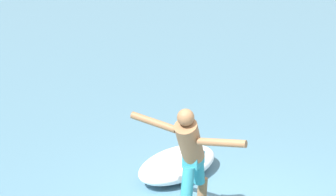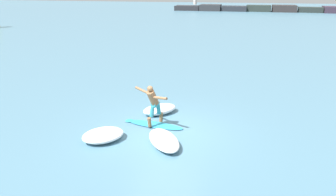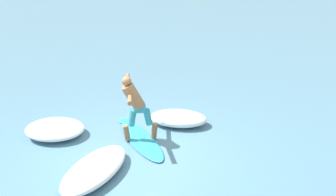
{
  "view_description": "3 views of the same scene",
  "coord_description": "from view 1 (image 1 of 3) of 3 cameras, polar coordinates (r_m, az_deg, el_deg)",
  "views": [
    {
      "loc": [
        -0.82,
        -5.93,
        3.84
      ],
      "look_at": [
        -0.79,
        1.84,
        1.15
      ],
      "focal_mm": 60.0,
      "sensor_mm": 36.0,
      "label": 1
    },
    {
      "loc": [
        2.7,
        -10.21,
        4.85
      ],
      "look_at": [
        -0.33,
        1.61,
        0.69
      ],
      "focal_mm": 35.0,
      "sensor_mm": 36.0,
      "label": 2
    },
    {
      "loc": [
        5.39,
        -2.78,
        3.82
      ],
      "look_at": [
        -0.77,
        1.36,
        0.77
      ],
      "focal_mm": 35.0,
      "sensor_mm": 36.0,
      "label": 3
    }
  ],
  "objects": [
    {
      "name": "surfer",
      "position": [
        6.9,
        2.1,
        -5.64
      ],
      "size": [
        1.39,
        0.97,
        1.53
      ],
      "color": "brown",
      "rests_on": "surfboard"
    },
    {
      "name": "wave_foam_beside",
      "position": [
        8.39,
        0.8,
        -6.74
      ],
      "size": [
        1.57,
        1.62,
        0.36
      ],
      "color": "white",
      "rests_on": "ground"
    }
  ]
}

